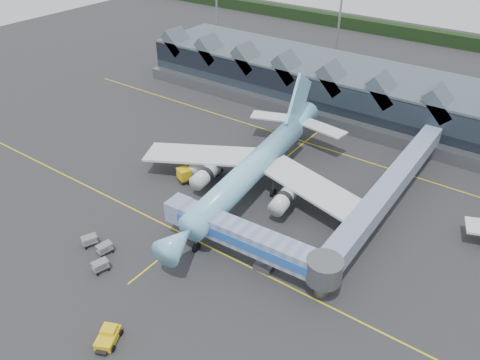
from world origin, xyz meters
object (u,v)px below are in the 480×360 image
Objects in this scene: main_airliner at (255,166)px; fuel_truck at (201,169)px; jet_bridge at (258,243)px; pushback_tug at (108,337)px.

fuel_truck is at bearing -173.72° from main_airliner.
main_airliner is at bearing 122.69° from jet_bridge.
jet_bridge is at bearing -8.34° from fuel_truck.
main_airliner is at bearing 36.53° from fuel_truck.
pushback_tug is at bearing -90.25° from main_airliner.
fuel_truck is (-9.83, -2.20, -2.90)m from main_airliner.
main_airliner is 18.68m from jet_bridge.
jet_bridge is 21.80m from pushback_tug.
main_airliner is 1.80× the size of jet_bridge.
pushback_tug is (13.62, -33.40, -0.90)m from fuel_truck.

